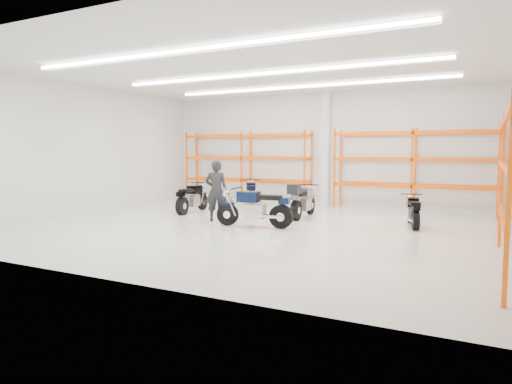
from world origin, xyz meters
The scene contains 11 objects.
ground centered at (0.00, 0.00, 0.00)m, with size 14.00×14.00×0.00m, color silver.
room_shell centered at (0.00, 0.03, 3.28)m, with size 14.02×12.02×4.51m.
motorcycle_main centered at (-0.02, -0.08, 0.53)m, with size 2.28×0.76×1.12m.
motorcycle_back_a centered at (-3.50, 1.60, 0.49)m, with size 0.70×2.12×1.04m.
motorcycle_back_b centered at (-2.33, 3.89, 0.49)m, with size 1.16×1.94×1.05m.
motorcycle_back_c centered at (0.44, 2.18, 0.55)m, with size 0.72×2.24×1.15m.
motorcycle_back_d centered at (3.93, 1.97, 0.43)m, with size 0.74×1.83×0.92m.
standing_man centered at (-1.67, 0.35, 0.95)m, with size 0.69×0.45×1.89m, color black.
structural_column centered at (0.00, 5.82, 2.25)m, with size 0.32×0.32×4.50m, color white.
pallet_racking_back_left centered at (-3.40, 5.48, 1.79)m, with size 5.67×0.87×3.00m.
pallet_racking_back_right centered at (3.40, 5.48, 1.79)m, with size 5.67×0.87×3.00m.
Camera 1 is at (5.84, -11.55, 2.16)m, focal length 32.00 mm.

